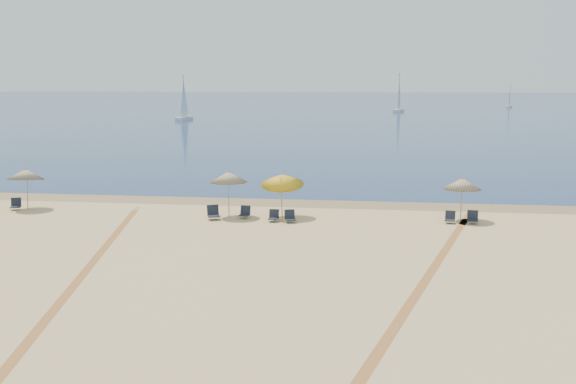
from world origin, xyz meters
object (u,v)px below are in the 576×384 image
umbrella_3 (282,179)px  umbrella_4 (462,184)px  umbrella_2 (228,177)px  sailboat_0 (399,100)px  sailboat_1 (509,100)px  sailboat_2 (184,106)px  chair_4 (245,213)px  chair_5 (274,216)px  chair_6 (290,217)px  chair_3 (213,213)px  chair_7 (450,218)px  umbrella_1 (26,174)px  chair_2 (16,205)px  chair_8 (473,218)px

umbrella_3 → umbrella_4: 9.18m
umbrella_2 → sailboat_0: size_ratio=0.27×
sailboat_1 → sailboat_2: sailboat_2 is taller
chair_4 → chair_5: chair_4 is taller
chair_6 → umbrella_4: bearing=-7.2°
chair_3 → sailboat_1: bearing=50.2°
umbrella_2 → chair_7: bearing=-0.5°
sailboat_0 → umbrella_1: bearing=-88.7°
sailboat_0 → chair_6: bearing=-81.9°
chair_3 → chair_6: size_ratio=1.20×
chair_3 → chair_2: bearing=150.7°
umbrella_2 → sailboat_0: sailboat_0 is taller
chair_3 → umbrella_4: bearing=-17.6°
umbrella_2 → sailboat_2: 89.11m
chair_3 → sailboat_0: size_ratio=0.10×
chair_3 → chair_8: size_ratio=1.29×
umbrella_1 → umbrella_2: bearing=-2.8°
chair_3 → chair_7: 12.03m
chair_7 → chair_8: (1.11, 0.04, 0.02)m
umbrella_1 → umbrella_2: size_ratio=0.95×
umbrella_1 → chair_7: 23.04m
umbrella_2 → chair_6: size_ratio=3.31×
chair_6 → chair_5: bearing=155.1°
umbrella_4 → chair_4: size_ratio=3.50×
chair_6 → chair_8: size_ratio=1.07×
umbrella_1 → sailboat_0: size_ratio=0.26×
chair_3 → sailboat_2: size_ratio=0.11×
umbrella_1 → sailboat_1: sailboat_1 is taller
chair_7 → chair_8: bearing=10.9°
chair_7 → umbrella_3: bearing=-173.4°
chair_5 → chair_7: bearing=3.5°
chair_4 → sailboat_0: bearing=87.8°
chair_6 → sailboat_2: bearing=92.0°
chair_7 → sailboat_0: size_ratio=0.07×
umbrella_4 → chair_3: 12.79m
umbrella_2 → sailboat_0: (12.80, 123.50, 0.61)m
chair_5 → chair_8: 9.99m
chair_4 → sailboat_2: bearing=111.7°
umbrella_3 → chair_2: umbrella_3 is taller
chair_5 → chair_8: size_ratio=0.87×
chair_2 → chair_4: size_ratio=1.22×
sailboat_0 → chair_2: bearing=-89.0°
chair_5 → sailboat_0: sailboat_0 is taller
chair_4 → chair_5: (1.62, -0.65, -0.01)m
sailboat_1 → chair_7: bearing=-83.6°
chair_2 → chair_6: size_ratio=1.06×
chair_4 → chair_6: size_ratio=0.87×
chair_2 → sailboat_1: 164.05m
umbrella_2 → sailboat_1: 160.59m
chair_8 → sailboat_0: bearing=97.5°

